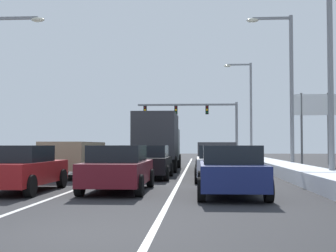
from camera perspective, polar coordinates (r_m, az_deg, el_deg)
name	(u,v)px	position (r m, az deg, el deg)	size (l,w,h in m)	color
ground_plane	(152,174)	(24.88, -1.98, -5.88)	(120.00, 120.00, 0.00)	#28282B
lane_stripe_between_right_lane_and_center_lane	(186,169)	(29.06, 2.23, -5.37)	(0.14, 47.33, 0.01)	silver
lane_stripe_between_center_lane_and_left_lane	(132,169)	(29.36, -4.44, -5.33)	(0.14, 47.33, 0.01)	silver
snow_bank_right_shoulder	(272,165)	(29.38, 12.66, -4.75)	(1.64, 47.33, 0.55)	white
snow_bank_left_shoulder	(50,164)	(30.56, -14.36, -4.61)	(1.88, 47.33, 0.58)	white
sedan_navy_right_lane_nearest	(231,170)	(14.04, 7.75, -5.44)	(2.00, 4.50, 1.51)	navy
sedan_white_right_lane_second	(218,163)	(19.85, 6.22, -4.54)	(2.00, 4.50, 1.51)	silver
suv_charcoal_right_lane_third	(215,154)	(25.78, 5.86, -3.49)	(2.16, 4.90, 1.67)	#38383D
suv_green_right_lane_fourth	(214,152)	(32.58, 5.65, -3.25)	(2.16, 4.90, 1.67)	#1E5633
sedan_maroon_center_lane_nearest	(118,168)	(15.32, -6.15, -5.19)	(2.00, 4.50, 1.51)	maroon
sedan_black_center_lane_second	(149,162)	(21.19, -2.34, -4.42)	(2.00, 4.50, 1.51)	black
box_truck_center_lane_third	(158,139)	(28.04, -1.26, -1.60)	(2.53, 7.20, 3.36)	slate
sedan_silver_center_lane_fourth	(166,155)	(35.77, -0.22, -3.59)	(2.00, 4.50, 1.51)	#B7BABF
sedan_red_left_lane_nearest	(20,168)	(15.81, -17.71, -5.00)	(2.00, 4.50, 1.51)	maroon
suv_tan_left_lane_second	(74,156)	(22.30, -11.49, -3.62)	(2.16, 4.90, 1.67)	#937F60
sedan_navy_left_lane_third	(99,158)	(28.44, -8.53, -3.88)	(2.00, 4.50, 1.51)	navy
sedan_white_left_lane_fourth	(119,155)	(34.94, -6.04, -3.61)	(2.00, 4.50, 1.51)	silver
traffic_light_gantry	(201,116)	(50.62, 4.12, 1.27)	(10.94, 0.47, 6.20)	slate
street_lamp_right_near	(321,49)	(19.24, 18.35, 8.97)	(2.66, 0.36, 8.89)	gray
street_lamp_right_mid	(286,79)	(27.59, 14.29, 5.65)	(2.66, 0.36, 9.03)	gray
street_lamp_right_far	(248,103)	(44.49, 9.77, 2.79)	(2.66, 0.36, 9.34)	gray
street_lamp_left_mid	(2,79)	(25.41, -19.74, 5.46)	(2.66, 0.36, 8.23)	gray
roadside_sign_right	(315,112)	(36.85, 17.63, 1.62)	(3.20, 0.16, 5.50)	#59595B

